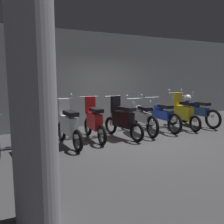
{
  "coord_description": "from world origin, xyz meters",
  "views": [
    {
      "loc": [
        -4.12,
        -5.63,
        1.81
      ],
      "look_at": [
        -0.69,
        0.45,
        0.75
      ],
      "focal_mm": 40.36,
      "sensor_mm": 36.0,
      "label": 1
    }
  ],
  "objects_px": {
    "motorbike_slot_1": "(68,125)",
    "motorbike_slot_6": "(183,111)",
    "motorbike_slot_2": "(94,121)",
    "motorbike_slot_7": "(198,112)",
    "motorbike_slot_0": "(35,128)",
    "motorbike_slot_5": "(161,115)",
    "support_pillar": "(33,91)",
    "motorbike_slot_3": "(122,119)",
    "motorbike_slot_4": "(141,117)"
  },
  "relations": [
    {
      "from": "motorbike_slot_1",
      "to": "motorbike_slot_6",
      "type": "height_order",
      "value": "same"
    },
    {
      "from": "motorbike_slot_2",
      "to": "motorbike_slot_1",
      "type": "bearing_deg",
      "value": -166.05
    },
    {
      "from": "motorbike_slot_7",
      "to": "motorbike_slot_6",
      "type": "bearing_deg",
      "value": -172.44
    },
    {
      "from": "motorbike_slot_0",
      "to": "motorbike_slot_5",
      "type": "bearing_deg",
      "value": 2.92
    },
    {
      "from": "motorbike_slot_1",
      "to": "motorbike_slot_7",
      "type": "bearing_deg",
      "value": 2.27
    },
    {
      "from": "motorbike_slot_1",
      "to": "support_pillar",
      "type": "height_order",
      "value": "support_pillar"
    },
    {
      "from": "motorbike_slot_5",
      "to": "support_pillar",
      "type": "bearing_deg",
      "value": -144.96
    },
    {
      "from": "motorbike_slot_2",
      "to": "motorbike_slot_7",
      "type": "bearing_deg",
      "value": -0.13
    },
    {
      "from": "motorbike_slot_1",
      "to": "support_pillar",
      "type": "xyz_separation_m",
      "value": [
        -1.48,
        -3.06,
        1.09
      ]
    },
    {
      "from": "motorbike_slot_1",
      "to": "motorbike_slot_5",
      "type": "height_order",
      "value": "motorbike_slot_1"
    },
    {
      "from": "motorbike_slot_3",
      "to": "motorbike_slot_7",
      "type": "height_order",
      "value": "motorbike_slot_3"
    },
    {
      "from": "motorbike_slot_2",
      "to": "motorbike_slot_3",
      "type": "distance_m",
      "value": 0.82
    },
    {
      "from": "motorbike_slot_4",
      "to": "support_pillar",
      "type": "distance_m",
      "value": 5.22
    },
    {
      "from": "motorbike_slot_7",
      "to": "support_pillar",
      "type": "relative_size",
      "value": 0.6
    },
    {
      "from": "motorbike_slot_4",
      "to": "motorbike_slot_7",
      "type": "bearing_deg",
      "value": -0.4
    },
    {
      "from": "motorbike_slot_4",
      "to": "motorbike_slot_5",
      "type": "xyz_separation_m",
      "value": [
        0.81,
        0.03,
        -0.0
      ]
    },
    {
      "from": "motorbike_slot_7",
      "to": "motorbike_slot_4",
      "type": "bearing_deg",
      "value": 179.6
    },
    {
      "from": "motorbike_slot_0",
      "to": "motorbike_slot_2",
      "type": "distance_m",
      "value": 1.63
    },
    {
      "from": "motorbike_slot_4",
      "to": "support_pillar",
      "type": "xyz_separation_m",
      "value": [
        -3.91,
        -3.27,
        1.13
      ]
    },
    {
      "from": "motorbike_slot_3",
      "to": "motorbike_slot_7",
      "type": "bearing_deg",
      "value": 3.15
    },
    {
      "from": "motorbike_slot_7",
      "to": "support_pillar",
      "type": "bearing_deg",
      "value": -152.78
    },
    {
      "from": "motorbike_slot_5",
      "to": "support_pillar",
      "type": "xyz_separation_m",
      "value": [
        -4.71,
        -3.31,
        1.13
      ]
    },
    {
      "from": "motorbike_slot_1",
      "to": "motorbike_slot_5",
      "type": "xyz_separation_m",
      "value": [
        3.23,
        0.24,
        -0.04
      ]
    },
    {
      "from": "motorbike_slot_1",
      "to": "support_pillar",
      "type": "relative_size",
      "value": 0.52
    },
    {
      "from": "motorbike_slot_4",
      "to": "motorbike_slot_7",
      "type": "relative_size",
      "value": 1.0
    },
    {
      "from": "motorbike_slot_0",
      "to": "motorbike_slot_6",
      "type": "bearing_deg",
      "value": 0.57
    },
    {
      "from": "motorbike_slot_3",
      "to": "motorbike_slot_6",
      "type": "relative_size",
      "value": 1.0
    },
    {
      "from": "motorbike_slot_3",
      "to": "motorbike_slot_2",
      "type": "bearing_deg",
      "value": 166.77
    },
    {
      "from": "motorbike_slot_5",
      "to": "motorbike_slot_6",
      "type": "height_order",
      "value": "motorbike_slot_6"
    },
    {
      "from": "motorbike_slot_0",
      "to": "motorbike_slot_7",
      "type": "xyz_separation_m",
      "value": [
        5.66,
        0.16,
        -0.04
      ]
    },
    {
      "from": "motorbike_slot_4",
      "to": "motorbike_slot_6",
      "type": "bearing_deg",
      "value": -4.39
    },
    {
      "from": "motorbike_slot_3",
      "to": "support_pillar",
      "type": "relative_size",
      "value": 0.52
    },
    {
      "from": "motorbike_slot_5",
      "to": "motorbike_slot_7",
      "type": "height_order",
      "value": "motorbike_slot_7"
    },
    {
      "from": "motorbike_slot_0",
      "to": "motorbike_slot_6",
      "type": "relative_size",
      "value": 1.0
    },
    {
      "from": "support_pillar",
      "to": "motorbike_slot_2",
      "type": "bearing_deg",
      "value": 54.93
    },
    {
      "from": "support_pillar",
      "to": "motorbike_slot_4",
      "type": "bearing_deg",
      "value": 39.94
    },
    {
      "from": "motorbike_slot_5",
      "to": "motorbike_slot_3",
      "type": "bearing_deg",
      "value": -171.97
    },
    {
      "from": "motorbike_slot_5",
      "to": "motorbike_slot_1",
      "type": "bearing_deg",
      "value": -175.7
    },
    {
      "from": "motorbike_slot_4",
      "to": "motorbike_slot_5",
      "type": "relative_size",
      "value": 0.99
    },
    {
      "from": "motorbike_slot_5",
      "to": "motorbike_slot_4",
      "type": "bearing_deg",
      "value": -177.6
    },
    {
      "from": "motorbike_slot_5",
      "to": "support_pillar",
      "type": "height_order",
      "value": "support_pillar"
    },
    {
      "from": "motorbike_slot_3",
      "to": "support_pillar",
      "type": "xyz_separation_m",
      "value": [
        -3.09,
        -3.08,
        1.09
      ]
    },
    {
      "from": "motorbike_slot_0",
      "to": "motorbike_slot_3",
      "type": "relative_size",
      "value": 1.0
    },
    {
      "from": "motorbike_slot_5",
      "to": "motorbike_slot_6",
      "type": "xyz_separation_m",
      "value": [
        0.81,
        -0.16,
        0.08
      ]
    },
    {
      "from": "motorbike_slot_2",
      "to": "motorbike_slot_4",
      "type": "bearing_deg",
      "value": 0.26
    },
    {
      "from": "motorbike_slot_6",
      "to": "motorbike_slot_7",
      "type": "distance_m",
      "value": 0.82
    },
    {
      "from": "motorbike_slot_2",
      "to": "motorbike_slot_3",
      "type": "xyz_separation_m",
      "value": [
        0.8,
        -0.19,
        0.0
      ]
    },
    {
      "from": "motorbike_slot_1",
      "to": "motorbike_slot_7",
      "type": "distance_m",
      "value": 4.85
    },
    {
      "from": "motorbike_slot_4",
      "to": "support_pillar",
      "type": "relative_size",
      "value": 0.6
    },
    {
      "from": "motorbike_slot_1",
      "to": "support_pillar",
      "type": "distance_m",
      "value": 3.57
    }
  ]
}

